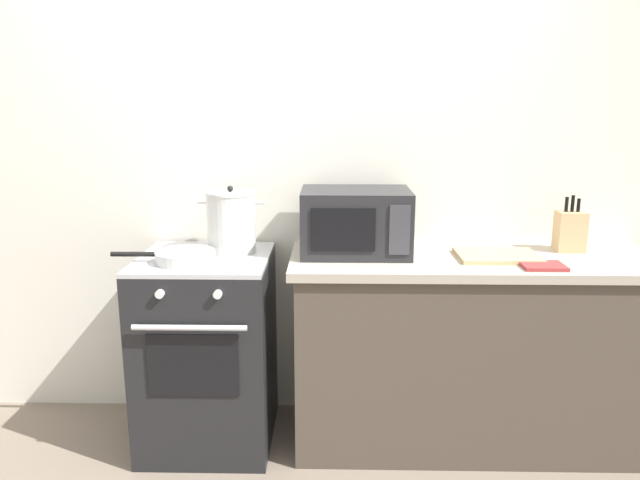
# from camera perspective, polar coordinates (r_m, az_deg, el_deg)

# --- Properties ---
(back_wall) EXTENTS (4.40, 0.10, 2.50)m
(back_wall) POSITION_cam_1_polar(r_m,az_deg,el_deg) (3.05, 2.32, 6.14)
(back_wall) COLOR silver
(back_wall) RESTS_ON ground_plane
(lower_cabinet_right) EXTENTS (1.64, 0.56, 0.88)m
(lower_cabinet_right) POSITION_cam_1_polar(r_m,az_deg,el_deg) (3.00, 14.04, -10.47)
(lower_cabinet_right) COLOR #4C4238
(lower_cabinet_right) RESTS_ON ground_plane
(countertop_right) EXTENTS (1.70, 0.60, 0.04)m
(countertop_right) POSITION_cam_1_polar(r_m,az_deg,el_deg) (2.85, 14.55, -1.94)
(countertop_right) COLOR #ADA393
(countertop_right) RESTS_ON lower_cabinet_right
(stove) EXTENTS (0.60, 0.64, 0.92)m
(stove) POSITION_cam_1_polar(r_m,az_deg,el_deg) (2.96, -10.59, -10.20)
(stove) COLOR black
(stove) RESTS_ON ground_plane
(stock_pot) EXTENTS (0.32, 0.23, 0.31)m
(stock_pot) POSITION_cam_1_polar(r_m,az_deg,el_deg) (2.85, -8.41, 1.72)
(stock_pot) COLOR silver
(stock_pot) RESTS_ON stove
(frying_pan) EXTENTS (0.46, 0.26, 0.05)m
(frying_pan) POSITION_cam_1_polar(r_m,az_deg,el_deg) (2.72, -12.78, -1.54)
(frying_pan) COLOR silver
(frying_pan) RESTS_ON stove
(microwave) EXTENTS (0.50, 0.37, 0.30)m
(microwave) POSITION_cam_1_polar(r_m,az_deg,el_deg) (2.79, 3.39, 1.74)
(microwave) COLOR #232326
(microwave) RESTS_ON countertop_right
(cutting_board) EXTENTS (0.36, 0.26, 0.02)m
(cutting_board) POSITION_cam_1_polar(r_m,az_deg,el_deg) (2.85, 16.48, -1.45)
(cutting_board) COLOR tan
(cutting_board) RESTS_ON countertop_right
(knife_block) EXTENTS (0.13, 0.10, 0.27)m
(knife_block) POSITION_cam_1_polar(r_m,az_deg,el_deg) (3.07, 22.64, 0.80)
(knife_block) COLOR tan
(knife_block) RESTS_ON countertop_right
(oven_mitt) EXTENTS (0.18, 0.14, 0.02)m
(oven_mitt) POSITION_cam_1_polar(r_m,az_deg,el_deg) (2.74, 20.38, -2.31)
(oven_mitt) COLOR #993333
(oven_mitt) RESTS_ON countertop_right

